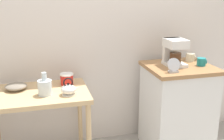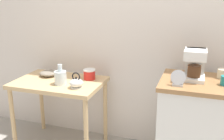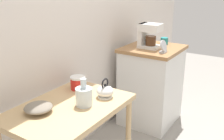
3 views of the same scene
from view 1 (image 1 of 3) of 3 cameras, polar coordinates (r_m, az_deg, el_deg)
The scene contains 11 objects.
back_wall at distance 2.91m, azimuth -0.33°, elevation 12.01°, with size 4.40×0.10×2.80m, color silver.
wooden_table at distance 2.59m, azimuth -14.69°, elevation -6.30°, with size 0.88×0.60×0.74m.
kitchen_counter at distance 2.96m, azimuth 12.94°, elevation -7.47°, with size 0.64×0.59×0.89m.
bowl_stoneware at distance 2.66m, azimuth -18.78°, elevation -3.14°, with size 0.19×0.19×0.06m.
teakettle at distance 2.43m, azimuth -8.74°, elevation -3.87°, with size 0.16×0.13×0.15m.
glass_carafe_vase at distance 2.46m, azimuth -13.38°, elevation -3.36°, with size 0.12×0.12×0.20m.
canister_enamel at distance 2.69m, azimuth -9.09°, elevation -1.78°, with size 0.12×0.12×0.11m.
coffee_maker at distance 2.79m, azimuth 12.42°, elevation 3.78°, with size 0.18×0.22×0.26m.
mug_dark_teal at distance 2.86m, azimuth 17.58°, elevation 1.58°, with size 0.09×0.08×0.08m.
mug_small_cream at distance 3.01m, azimuth 15.49°, elevation 2.49°, with size 0.09×0.09×0.08m.
table_clock at distance 2.56m, azimuth 12.31°, elevation 0.75°, with size 0.12×0.06×0.13m.
Camera 1 is at (-0.62, -2.32, 1.62)m, focal length 45.40 mm.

